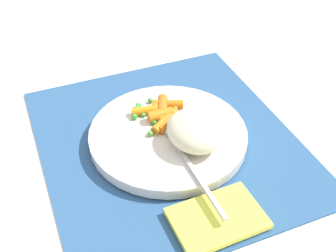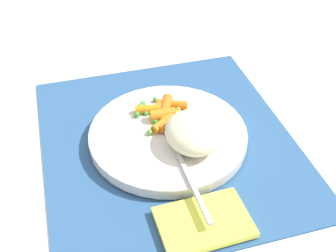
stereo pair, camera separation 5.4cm
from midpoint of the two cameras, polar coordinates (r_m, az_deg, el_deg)
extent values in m
plane|color=white|center=(0.66, -2.34, -2.26)|extent=(2.40, 2.40, 0.00)
cube|color=#2D5684|center=(0.65, -2.35, -2.06)|extent=(0.41, 0.37, 0.01)
cylinder|color=silver|center=(0.65, -2.38, -1.32)|extent=(0.24, 0.24, 0.02)
ellipsoid|color=beige|center=(0.61, 1.06, -0.70)|extent=(0.09, 0.08, 0.04)
cylinder|color=orange|center=(0.68, -3.04, 2.61)|extent=(0.04, 0.03, 0.02)
cylinder|color=orange|center=(0.65, -2.72, 0.53)|extent=(0.04, 0.05, 0.01)
cylinder|color=orange|center=(0.65, -2.39, 0.67)|extent=(0.05, 0.05, 0.01)
cylinder|color=orange|center=(0.68, -2.26, 2.81)|extent=(0.03, 0.05, 0.01)
cylinder|color=orange|center=(0.66, -3.16, 1.37)|extent=(0.05, 0.01, 0.01)
cylinder|color=orange|center=(0.66, -3.03, 1.48)|extent=(0.02, 0.04, 0.02)
cylinder|color=orange|center=(0.67, -5.36, 1.96)|extent=(0.02, 0.04, 0.01)
sphere|color=green|center=(0.65, -4.22, 0.41)|extent=(0.01, 0.01, 0.01)
sphere|color=#4F9040|center=(0.67, -4.17, 1.71)|extent=(0.01, 0.01, 0.01)
sphere|color=#4C9D45|center=(0.67, -5.18, 1.77)|extent=(0.01, 0.01, 0.01)
sphere|color=#50A541|center=(0.68, -6.36, 2.25)|extent=(0.01, 0.01, 0.01)
sphere|color=#3F8C3D|center=(0.67, -0.61, 1.65)|extent=(0.01, 0.01, 0.01)
sphere|color=#58923C|center=(0.64, -1.11, -0.03)|extent=(0.01, 0.01, 0.01)
sphere|color=#5BA337|center=(0.63, -4.79, -1.08)|extent=(0.01, 0.01, 0.01)
sphere|color=green|center=(0.66, -6.77, 1.15)|extent=(0.01, 0.01, 0.01)
sphere|color=#598C3B|center=(0.69, -0.59, 3.09)|extent=(0.01, 0.01, 0.01)
sphere|color=#56B045|center=(0.67, -5.57, 1.40)|extent=(0.01, 0.01, 0.01)
sphere|color=green|center=(0.69, -6.15, 2.66)|extent=(0.01, 0.01, 0.01)
sphere|color=#4C9B41|center=(0.69, -4.72, 3.26)|extent=(0.01, 0.01, 0.01)
sphere|color=#58AB30|center=(0.68, -1.35, 2.29)|extent=(0.01, 0.01, 0.01)
sphere|color=#52A03C|center=(0.67, -2.90, 1.60)|extent=(0.01, 0.01, 0.01)
cube|color=#BDBDBD|center=(0.65, -2.75, 0.00)|extent=(0.05, 0.02, 0.01)
cube|color=#BDBDBD|center=(0.57, 1.10, -6.29)|extent=(0.17, 0.01, 0.01)
cube|color=#EAE54C|center=(0.55, 4.02, -12.07)|extent=(0.08, 0.12, 0.01)
camera|label=1|loc=(0.03, -92.42, -2.05)|focal=46.19mm
camera|label=2|loc=(0.03, 87.58, 2.05)|focal=46.19mm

